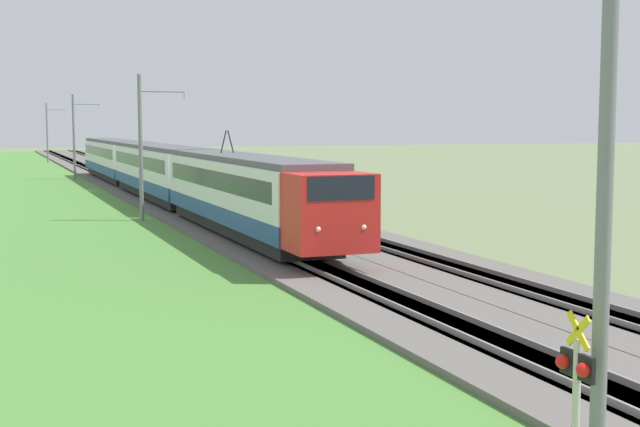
% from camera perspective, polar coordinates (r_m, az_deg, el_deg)
% --- Properties ---
extents(ballast_main, '(240.00, 4.40, 0.30)m').
position_cam_1_polar(ballast_main, '(56.12, -9.38, 0.43)').
color(ballast_main, '#605B56').
rests_on(ballast_main, ground).
extents(ballast_adjacent, '(240.00, 4.40, 0.30)m').
position_cam_1_polar(ballast_adjacent, '(57.12, -5.08, 0.57)').
color(ballast_adjacent, '#605B56').
rests_on(ballast_adjacent, ground).
extents(track_main, '(240.00, 1.57, 0.45)m').
position_cam_1_polar(track_main, '(56.12, -9.38, 0.44)').
color(track_main, '#4C4238').
rests_on(track_main, ground).
extents(track_adjacent, '(240.00, 1.57, 0.45)m').
position_cam_1_polar(track_adjacent, '(57.12, -5.08, 0.58)').
color(track_adjacent, '#4C4238').
rests_on(track_adjacent, ground).
extents(grass_verge, '(240.00, 10.95, 0.12)m').
position_cam_1_polar(grass_verge, '(55.19, -16.72, 0.08)').
color(grass_verge, '#4C8438').
rests_on(grass_verge, ground).
extents(passenger_train, '(65.29, 2.95, 4.98)m').
position_cam_1_polar(passenger_train, '(60.72, -10.31, 2.87)').
color(passenger_train, red).
rests_on(passenger_train, ground).
extents(crossing_signal_aux, '(0.70, 0.23, 2.78)m').
position_cam_1_polar(crossing_signal_aux, '(12.70, 16.03, -11.05)').
color(crossing_signal_aux, beige).
rests_on(crossing_signal_aux, ground).
extents(catenary_mast_near, '(0.22, 2.56, 8.02)m').
position_cam_1_polar(catenary_mast_near, '(12.53, 17.96, 0.24)').
color(catenary_mast_near, slate).
rests_on(catenary_mast_near, ground).
extents(catenary_mast_mid, '(0.22, 2.56, 7.90)m').
position_cam_1_polar(catenary_mast_mid, '(48.39, -11.34, 4.23)').
color(catenary_mast_mid, slate).
rests_on(catenary_mast_mid, ground).
extents(catenary_mast_far, '(0.22, 2.56, 8.01)m').
position_cam_1_polar(catenary_mast_far, '(86.10, -15.44, 4.79)').
color(catenary_mast_far, slate).
rests_on(catenary_mast_far, ground).
extents(catenary_mast_distant, '(0.22, 2.56, 8.06)m').
position_cam_1_polar(catenary_mast_distant, '(123.98, -17.04, 4.99)').
color(catenary_mast_distant, slate).
rests_on(catenary_mast_distant, ground).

